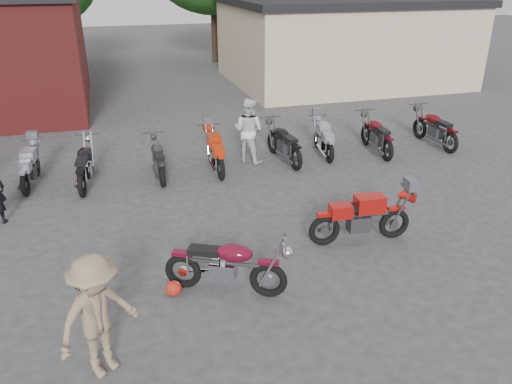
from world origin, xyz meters
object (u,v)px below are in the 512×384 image
object	(u,v)px
person_light	(249,131)
row_bike_1	(29,165)
row_bike_5	(283,141)
row_bike_7	(377,133)
vintage_motorcycle	(227,262)
row_bike_3	(158,157)
row_bike_6	(324,137)
row_bike_8	(435,126)
person_tan	(98,317)
helmet	(174,288)
row_bike_2	(85,162)
row_bike_4	(215,150)
sportbike	(363,215)

from	to	relation	value
person_light	row_bike_1	world-z (taller)	person_light
row_bike_5	row_bike_7	world-z (taller)	row_bike_5
vintage_motorcycle	row_bike_3	world-z (taller)	vintage_motorcycle
row_bike_5	row_bike_6	world-z (taller)	row_bike_5
person_light	row_bike_3	xyz separation A→B (m)	(-2.52, -0.42, -0.36)
vintage_motorcycle	row_bike_1	world-z (taller)	vintage_motorcycle
row_bike_6	row_bike_8	world-z (taller)	row_bike_8
row_bike_6	row_bike_7	bearing A→B (deg)	-90.56
person_tan	row_bike_1	distance (m)	7.24
helmet	row_bike_1	size ratio (longest dim) A/B	0.15
row_bike_8	helmet	bearing A→B (deg)	120.61
vintage_motorcycle	person_light	size ratio (longest dim) A/B	1.11
person_light	row_bike_5	size ratio (longest dim) A/B	0.88
row_bike_3	person_tan	bearing A→B (deg)	167.45
person_light	row_bike_8	world-z (taller)	person_light
vintage_motorcycle	row_bike_8	size ratio (longest dim) A/B	0.96
helmet	person_light	size ratio (longest dim) A/B	0.15
vintage_motorcycle	row_bike_2	distance (m)	5.88
row_bike_2	row_bike_6	bearing A→B (deg)	-80.08
row_bike_3	row_bike_4	world-z (taller)	row_bike_4
vintage_motorcycle	row_bike_8	xyz separation A→B (m)	(7.80, 5.60, 0.02)
row_bike_7	vintage_motorcycle	bearing A→B (deg)	138.84
vintage_motorcycle	row_bike_5	bearing A→B (deg)	89.31
row_bike_1	row_bike_5	xyz separation A→B (m)	(6.54, -0.19, 0.06)
person_light	row_bike_6	bearing A→B (deg)	-137.90
vintage_motorcycle	row_bike_8	world-z (taller)	row_bike_8
row_bike_8	person_tan	bearing A→B (deg)	123.58
row_bike_6	row_bike_4	bearing A→B (deg)	103.62
row_bike_1	row_bike_7	size ratio (longest dim) A/B	0.90
row_bike_7	row_bike_8	distance (m)	2.00
row_bike_2	row_bike_5	size ratio (longest dim) A/B	1.00
person_light	row_bike_2	bearing A→B (deg)	49.62
person_tan	row_bike_1	size ratio (longest dim) A/B	0.97
row_bike_7	row_bike_3	bearing A→B (deg)	96.05
person_light	row_bike_2	world-z (taller)	person_light
row_bike_4	person_light	bearing A→B (deg)	-68.71
person_light	row_bike_4	xyz separation A→B (m)	(-1.02, -0.36, -0.32)
row_bike_4	sportbike	bearing A→B (deg)	-155.63
helmet	sportbike	bearing A→B (deg)	10.89
row_bike_6	helmet	bearing A→B (deg)	146.20
person_tan	row_bike_2	xyz separation A→B (m)	(-0.27, 6.68, -0.29)
helmet	row_bike_8	size ratio (longest dim) A/B	0.13
row_bike_1	row_bike_4	bearing A→B (deg)	-88.73
person_tan	row_bike_8	distance (m)	11.95
vintage_motorcycle	sportbike	world-z (taller)	sportbike
row_bike_5	row_bike_7	size ratio (longest dim) A/B	1.00
vintage_motorcycle	helmet	size ratio (longest dim) A/B	7.20
row_bike_6	row_bike_3	bearing A→B (deg)	102.76
row_bike_1	person_tan	bearing A→B (deg)	-162.25
helmet	row_bike_2	bearing A→B (deg)	104.79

